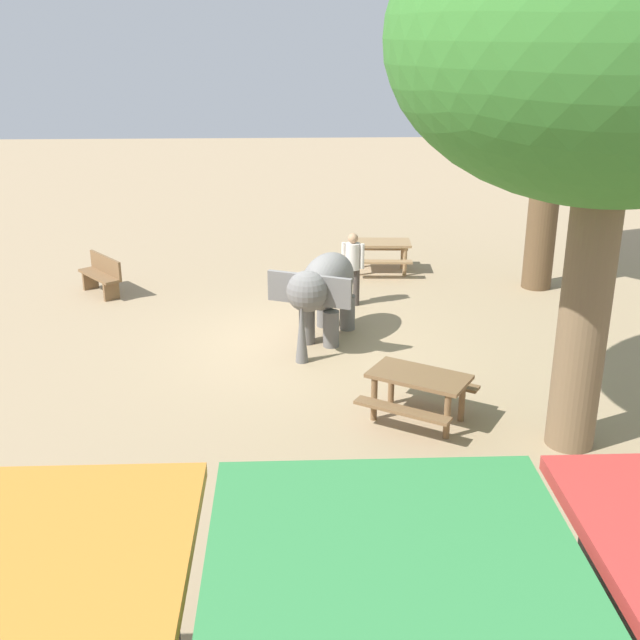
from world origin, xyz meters
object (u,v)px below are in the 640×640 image
(wooden_bench, at_px, (102,274))
(picnic_table_far, at_px, (419,386))
(picnic_table_near, at_px, (380,249))
(elephant, at_px, (323,288))
(person_handler, at_px, (353,263))
(shade_tree_secondary, at_px, (618,43))

(wooden_bench, distance_m, picnic_table_far, 8.98)
(picnic_table_near, bearing_deg, wooden_bench, 15.72)
(elephant, xyz_separation_m, wooden_bench, (4.92, -3.06, -0.60))
(person_handler, relative_size, picnic_table_near, 1.03)
(picnic_table_far, bearing_deg, wooden_bench, -14.21)
(shade_tree_secondary, height_order, picnic_table_near, shade_tree_secondary)
(elephant, distance_m, picnic_table_far, 3.68)
(shade_tree_secondary, height_order, picnic_table_far, shade_tree_secondary)
(elephant, relative_size, shade_tree_secondary, 0.31)
(elephant, height_order, picnic_table_far, elephant)
(shade_tree_secondary, bearing_deg, picnic_table_near, -78.13)
(person_handler, bearing_deg, shade_tree_secondary, 42.40)
(wooden_bench, bearing_deg, shade_tree_secondary, -169.48)
(person_handler, height_order, shade_tree_secondary, shade_tree_secondary)
(person_handler, bearing_deg, picnic_table_near, 179.37)
(shade_tree_secondary, bearing_deg, picnic_table_far, -21.09)
(shade_tree_secondary, bearing_deg, wooden_bench, -41.06)
(elephant, distance_m, person_handler, 2.19)
(person_handler, height_order, picnic_table_near, person_handler)
(shade_tree_secondary, xyz_separation_m, picnic_table_near, (1.84, -8.73, -5.00))
(wooden_bench, height_order, picnic_table_far, wooden_bench)
(shade_tree_secondary, bearing_deg, person_handler, -66.68)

